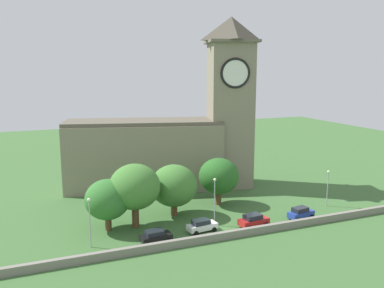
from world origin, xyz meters
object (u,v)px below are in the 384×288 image
Objects in this scene: car_black at (156,236)px; tree_riverside_east at (219,176)px; car_red at (253,220)px; tree_riverside_west at (135,187)px; church at (176,135)px; streetlamp_west_end at (90,214)px; tree_by_tower at (174,186)px; streetlamp_central at (328,182)px; tree_churchyard at (108,200)px; car_blue at (301,213)px; car_white at (202,225)px; streetlamp_west_mid at (215,194)px.

tree_riverside_east reaches higher than car_black.
car_red is 0.49× the size of tree_riverside_west.
car_black is at bearing 179.55° from car_red.
church reaches higher than tree_riverside_west.
streetlamp_west_end is 0.81× the size of tree_by_tower.
streetlamp_west_end is 39.89m from streetlamp_central.
car_blue is at bearing -13.21° from tree_churchyard.
car_red reaches higher than car_white.
tree_by_tower is (-8.94, -2.26, -0.11)m from tree_riverside_east.
car_black is 0.97× the size of car_blue.
tree_riverside_east is 0.98× the size of tree_by_tower.
streetlamp_central reaches higher than car_white.
tree_riverside_east reaches higher than car_blue.
tree_riverside_west reaches higher than tree_riverside_east.
streetlamp_west_end is at bearing -177.55° from streetlamp_central.
tree_by_tower is at bearing -165.82° from tree_riverside_east.
car_red is at bearing -87.74° from tree_riverside_east.
tree_churchyard is 4.26m from tree_riverside_west.
streetlamp_central is 26.30m from tree_by_tower.
streetlamp_west_mid is (-5.16, 2.65, 3.87)m from car_red.
car_red is at bearing -81.94° from church.
car_black is at bearing -79.62° from tree_riverside_west.
car_red is at bearing -168.15° from streetlamp_central.
streetlamp_west_mid reaches higher than car_white.
tree_churchyard is (-36.61, 3.27, 0.39)m from streetlamp_central.
car_white is 8.81m from tree_by_tower.
car_blue is at bearing -64.04° from church.
tree_churchyard reaches higher than car_black.
tree_riverside_west is (-15.84, -4.66, 1.10)m from tree_riverside_east.
tree_by_tower is at bearing 168.15° from streetlamp_central.
car_blue is 0.72× the size of streetlamp_central.
tree_churchyard is at bearing 127.89° from car_black.
streetlamp_central is at bearing 11.85° from car_red.
tree_riverside_west reaches higher than car_red.
tree_riverside_west is (-24.72, 6.46, 5.18)m from car_blue.
church is at bearing 69.17° from tree_by_tower.
car_blue is 29.69m from tree_churchyard.
car_blue is 0.55× the size of tree_riverside_east.
car_black is 0.95× the size of car_white.
tree_riverside_west is at bearing 174.75° from streetlamp_central.
car_white is (-4.42, -23.26, -9.44)m from church.
tree_by_tower is at bearing 56.60° from car_black.
tree_riverside_east is (23.06, 9.36, 0.53)m from streetlamp_west_end.
car_red is at bearing -21.57° from tree_riverside_west.
tree_riverside_west is at bearing -160.83° from tree_by_tower.
streetlamp_west_end is 18.36m from streetlamp_west_mid.
streetlamp_west_end is (-15.63, 0.59, 3.61)m from car_white.
car_white is at bearing -2.16° from streetlamp_west_end.
car_white is at bearing -32.21° from tree_riverside_west.
church is at bearing 64.33° from car_black.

